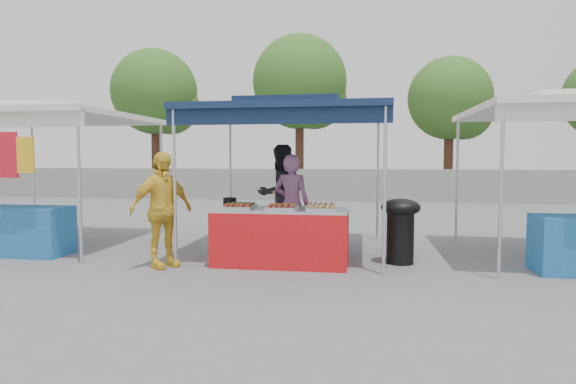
# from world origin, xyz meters

# --- Properties ---
(ground_plane) EXTENTS (80.00, 80.00, 0.00)m
(ground_plane) POSITION_xyz_m (0.00, 0.00, 0.00)
(ground_plane) COLOR #5E5E60
(back_wall) EXTENTS (40.00, 0.25, 1.20)m
(back_wall) POSITION_xyz_m (0.00, 11.00, 0.60)
(back_wall) COLOR gray
(back_wall) RESTS_ON ground_plane
(main_canopy) EXTENTS (3.20, 3.20, 2.57)m
(main_canopy) POSITION_xyz_m (0.00, 0.97, 2.37)
(main_canopy) COLOR silver
(main_canopy) RESTS_ON ground_plane
(neighbor_stall_left) EXTENTS (3.20, 3.20, 2.57)m
(neighbor_stall_left) POSITION_xyz_m (-4.50, 0.57, 1.60)
(neighbor_stall_left) COLOR silver
(neighbor_stall_left) RESTS_ON ground_plane
(tree_0) EXTENTS (3.71, 3.68, 6.33)m
(tree_0) POSITION_xyz_m (-7.62, 12.89, 4.33)
(tree_0) COLOR #44251A
(tree_0) RESTS_ON ground_plane
(tree_1) EXTENTS (3.94, 3.94, 6.77)m
(tree_1) POSITION_xyz_m (-1.30, 13.17, 4.63)
(tree_1) COLOR #44251A
(tree_1) RESTS_ON ground_plane
(tree_2) EXTENTS (3.34, 3.25, 5.59)m
(tree_2) POSITION_xyz_m (4.71, 12.80, 3.82)
(tree_2) COLOR #44251A
(tree_2) RESTS_ON ground_plane
(vendor_table) EXTENTS (2.00, 0.80, 0.85)m
(vendor_table) POSITION_xyz_m (0.00, -0.10, 0.43)
(vendor_table) COLOR red
(vendor_table) RESTS_ON ground_plane
(food_tray_fl) EXTENTS (0.42, 0.30, 0.07)m
(food_tray_fl) POSITION_xyz_m (-0.59, -0.34, 0.88)
(food_tray_fl) COLOR silver
(food_tray_fl) RESTS_ON vendor_table
(food_tray_fm) EXTENTS (0.42, 0.30, 0.07)m
(food_tray_fm) POSITION_xyz_m (0.04, -0.34, 0.88)
(food_tray_fm) COLOR silver
(food_tray_fm) RESTS_ON vendor_table
(food_tray_fr) EXTENTS (0.42, 0.30, 0.07)m
(food_tray_fr) POSITION_xyz_m (0.63, -0.34, 0.88)
(food_tray_fr) COLOR silver
(food_tray_fr) RESTS_ON vendor_table
(food_tray_bl) EXTENTS (0.42, 0.30, 0.07)m
(food_tray_bl) POSITION_xyz_m (-0.61, -0.04, 0.88)
(food_tray_bl) COLOR silver
(food_tray_bl) RESTS_ON vendor_table
(food_tray_bm) EXTENTS (0.42, 0.30, 0.07)m
(food_tray_bm) POSITION_xyz_m (0.03, -0.01, 0.88)
(food_tray_bm) COLOR silver
(food_tray_bm) RESTS_ON vendor_table
(food_tray_br) EXTENTS (0.42, 0.30, 0.07)m
(food_tray_br) POSITION_xyz_m (0.59, -0.02, 0.88)
(food_tray_br) COLOR silver
(food_tray_br) RESTS_ON vendor_table
(cooking_pot) EXTENTS (0.21, 0.21, 0.12)m
(cooking_pot) POSITION_xyz_m (-0.88, 0.23, 0.91)
(cooking_pot) COLOR black
(cooking_pot) RESTS_ON vendor_table
(skewer_cup) EXTENTS (0.07, 0.07, 0.09)m
(skewer_cup) POSITION_xyz_m (-0.08, -0.24, 0.89)
(skewer_cup) COLOR silver
(skewer_cup) RESTS_ON vendor_table
(wok_burner) EXTENTS (0.59, 0.59, 1.00)m
(wok_burner) POSITION_xyz_m (1.78, 0.28, 0.59)
(wok_burner) COLOR black
(wok_burner) RESTS_ON ground_plane
(crate_left) EXTENTS (0.49, 0.34, 0.29)m
(crate_left) POSITION_xyz_m (-0.42, 0.44, 0.15)
(crate_left) COLOR #1440AA
(crate_left) RESTS_ON ground_plane
(crate_right) EXTENTS (0.45, 0.31, 0.27)m
(crate_right) POSITION_xyz_m (0.15, 0.58, 0.13)
(crate_right) COLOR #1440AA
(crate_right) RESTS_ON ground_plane
(crate_stacked) EXTENTS (0.42, 0.30, 0.25)m
(crate_stacked) POSITION_xyz_m (0.15, 0.58, 0.40)
(crate_stacked) COLOR #1440AA
(crate_stacked) RESTS_ON crate_right
(vendor_woman) EXTENTS (0.69, 0.53, 1.67)m
(vendor_woman) POSITION_xyz_m (0.06, 0.63, 0.84)
(vendor_woman) COLOR #905B87
(vendor_woman) RESTS_ON ground_plane
(helper_man) EXTENTS (1.14, 1.12, 1.86)m
(helper_man) POSITION_xyz_m (-0.32, 1.68, 0.93)
(helper_man) COLOR black
(helper_man) RESTS_ON ground_plane
(customer_person) EXTENTS (0.92, 1.05, 1.70)m
(customer_person) POSITION_xyz_m (-1.70, -0.52, 0.85)
(customer_person) COLOR yellow
(customer_person) RESTS_ON ground_plane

